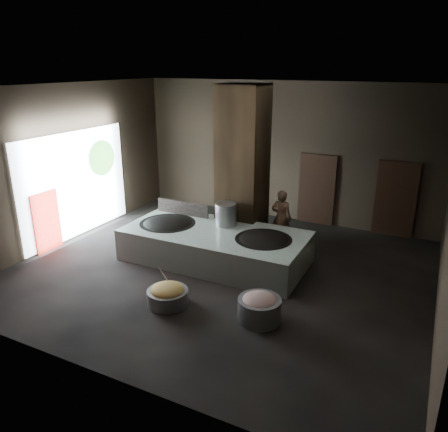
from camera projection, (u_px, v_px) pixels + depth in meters
The scene contains 27 objects.
floor at pixel (222, 271), 11.24m from camera, with size 10.00×9.00×0.10m, color black.
ceiling at pixel (221, 85), 9.72m from camera, with size 10.00×9.00×0.10m, color black.
back_wall at pixel (284, 152), 14.32m from camera, with size 10.00×0.10×4.50m, color black.
front_wall at pixel (87, 255), 6.64m from camera, with size 10.00×0.10×4.50m, color black.
left_wall at pixel (66, 164), 12.61m from camera, with size 0.10×9.00×4.50m, color black.
pillar at pixel (243, 167), 12.21m from camera, with size 1.20×1.20×4.50m, color black.
hearth_platform at pixel (215, 246), 11.61m from camera, with size 4.80×2.30×0.84m, color silver.
platform_cap at pixel (215, 232), 11.47m from camera, with size 4.70×2.26×0.03m, color black.
wok_left at pixel (168, 226), 12.06m from camera, with size 1.51×1.51×0.42m, color black.
wok_left_rim at pixel (168, 224), 12.04m from camera, with size 1.55×1.55×0.05m, color black.
wok_right at pixel (263, 242), 10.97m from camera, with size 1.41×1.41×0.40m, color black.
wok_right_rim at pixel (263, 240), 10.94m from camera, with size 1.44×1.44×0.05m, color black.
stock_pot at pixel (226, 215), 11.81m from camera, with size 0.58×0.58×0.63m, color #93969A.
splash_guard at pixel (183, 208), 12.65m from camera, with size 1.67×0.06×0.42m, color black.
cook at pixel (281, 218), 12.49m from camera, with size 0.60×0.38×1.64m, color brown.
veg_basin at pixel (168, 297), 9.55m from camera, with size 0.90×0.90×0.33m, color slate.
veg_fill at pixel (167, 290), 9.49m from camera, with size 0.74×0.74×0.23m, color #A4B356.
ladle at pixel (165, 277), 9.62m from camera, with size 0.03×0.03×0.71m, color #93969A.
meat_basin at pixel (259, 310), 8.92m from camera, with size 0.89×0.89×0.49m, color slate.
meat_fill at pixel (260, 301), 8.85m from camera, with size 0.74×0.74×0.28m, color #B9746F.
doorway_near at pixel (317, 191), 14.11m from camera, with size 1.18×0.08×2.38m, color black.
doorway_near_glow at pixel (322, 191), 14.23m from camera, with size 0.75×0.04×1.78m, color #8C6647.
doorway_far at pixel (395, 201), 13.10m from camera, with size 1.18×0.08×2.38m, color black.
doorway_far_glow at pixel (391, 201), 13.21m from camera, with size 0.87×0.04×2.05m, color #8C6647.
left_opening at pixel (76, 184), 12.95m from camera, with size 0.04×4.20×3.10m, color white.
pavilion_sliver at pixel (47, 222), 12.07m from camera, with size 0.05×0.90×1.70m, color maroon.
tree_silhouette at pixel (102, 158), 13.64m from camera, with size 0.28×1.10×1.10m, color #194714.
Camera 1 is at (4.58, -9.04, 5.01)m, focal length 35.00 mm.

